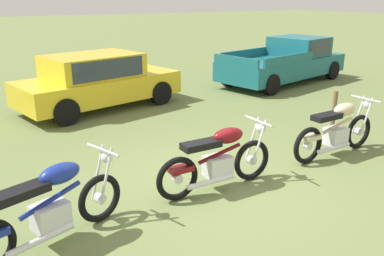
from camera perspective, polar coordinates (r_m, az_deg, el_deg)
name	(u,v)px	position (r m, az deg, el deg)	size (l,w,h in m)	color
ground_plane	(215,184)	(6.46, 3.29, -7.96)	(120.00, 120.00, 0.00)	olive
motorcycle_blue	(50,208)	(5.08, -19.53, -10.60)	(2.02, 0.97, 1.02)	black
motorcycle_maroon	(218,160)	(6.12, 3.74, -4.51)	(2.03, 0.64, 1.02)	black
motorcycle_cream	(336,130)	(7.87, 19.83, -0.30)	(2.09, 0.64, 1.02)	black
car_yellow	(97,78)	(10.84, -13.41, 6.86)	(4.48, 2.68, 1.43)	gold
pickup_truck_teal	(288,60)	(14.39, 13.47, 9.40)	(5.27, 2.89, 1.49)	#19606B
fence_post_wooden	(334,112)	(9.21, 19.49, 2.18)	(0.10, 0.10, 0.93)	brown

